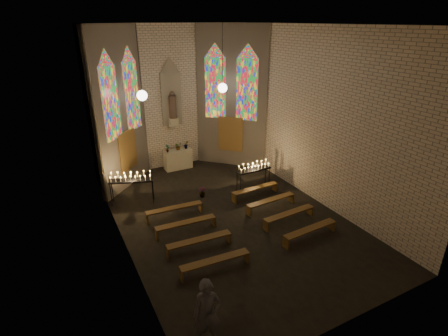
{
  "coord_description": "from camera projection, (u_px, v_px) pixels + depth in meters",
  "views": [
    {
      "loc": [
        -5.62,
        -10.47,
        7.16
      ],
      "look_at": [
        0.21,
        0.72,
        1.76
      ],
      "focal_mm": 28.0,
      "sensor_mm": 36.0,
      "label": 1
    }
  ],
  "objects": [
    {
      "name": "floor",
      "position": [
        228.0,
        216.0,
        13.74
      ],
      "size": [
        12.0,
        12.0,
        0.0
      ],
      "primitive_type": "plane",
      "color": "black",
      "rests_on": "ground"
    },
    {
      "name": "room",
      "position": [
        191.0,
        106.0,
        15.02
      ],
      "size": [
        8.22,
        12.43,
        7.0
      ],
      "color": "beige",
      "rests_on": "ground"
    },
    {
      "name": "altar",
      "position": [
        178.0,
        159.0,
        17.98
      ],
      "size": [
        1.4,
        0.6,
        1.0
      ],
      "primitive_type": "cube",
      "color": "beige",
      "rests_on": "ground"
    },
    {
      "name": "flower_vase_left",
      "position": [
        167.0,
        148.0,
        17.42
      ],
      "size": [
        0.25,
        0.21,
        0.41
      ],
      "primitive_type": "imported",
      "rotation": [
        0.0,
        0.0,
        0.35
      ],
      "color": "#4C723F",
      "rests_on": "altar"
    },
    {
      "name": "flower_vase_center",
      "position": [
        178.0,
        146.0,
        17.76
      ],
      "size": [
        0.43,
        0.41,
        0.38
      ],
      "primitive_type": "imported",
      "rotation": [
        0.0,
        0.0,
        0.38
      ],
      "color": "#4C723F",
      "rests_on": "altar"
    },
    {
      "name": "flower_vase_right",
      "position": [
        186.0,
        144.0,
        17.94
      ],
      "size": [
        0.25,
        0.2,
        0.44
      ],
      "primitive_type": "imported",
      "rotation": [
        0.0,
        0.0,
        0.04
      ],
      "color": "#4C723F",
      "rests_on": "altar"
    },
    {
      "name": "aisle_flower_pot",
      "position": [
        202.0,
        192.0,
        15.15
      ],
      "size": [
        0.32,
        0.32,
        0.45
      ],
      "primitive_type": "imported",
      "rotation": [
        0.0,
        0.0,
        -0.37
      ],
      "color": "#4C723F",
      "rests_on": "ground"
    },
    {
      "name": "votive_stand_left",
      "position": [
        131.0,
        178.0,
        14.32
      ],
      "size": [
        1.83,
        1.01,
        1.32
      ],
      "rotation": [
        0.0,
        0.0,
        -0.35
      ],
      "color": "black",
      "rests_on": "ground"
    },
    {
      "name": "votive_stand_right",
      "position": [
        254.0,
        168.0,
        15.56
      ],
      "size": [
        1.65,
        0.43,
        1.21
      ],
      "rotation": [
        0.0,
        0.0,
        0.02
      ],
      "color": "black",
      "rests_on": "ground"
    },
    {
      "name": "pew_left_0",
      "position": [
        174.0,
        209.0,
        13.57
      ],
      "size": [
        2.24,
        0.44,
        0.43
      ],
      "rotation": [
        0.0,
        0.0,
        -0.06
      ],
      "color": "#553A18",
      "rests_on": "ground"
    },
    {
      "name": "pew_right_0",
      "position": [
        255.0,
        189.0,
        15.15
      ],
      "size": [
        2.24,
        0.44,
        0.43
      ],
      "rotation": [
        0.0,
        0.0,
        0.06
      ],
      "color": "#553A18",
      "rests_on": "ground"
    },
    {
      "name": "pew_left_1",
      "position": [
        186.0,
        224.0,
        12.59
      ],
      "size": [
        2.24,
        0.44,
        0.43
      ],
      "rotation": [
        0.0,
        0.0,
        -0.06
      ],
      "color": "#553A18",
      "rests_on": "ground"
    },
    {
      "name": "pew_right_1",
      "position": [
        271.0,
        201.0,
        14.17
      ],
      "size": [
        2.24,
        0.44,
        0.43
      ],
      "rotation": [
        0.0,
        0.0,
        0.06
      ],
      "color": "#553A18",
      "rests_on": "ground"
    },
    {
      "name": "pew_left_2",
      "position": [
        199.0,
        241.0,
        11.62
      ],
      "size": [
        2.24,
        0.44,
        0.43
      ],
      "rotation": [
        0.0,
        0.0,
        -0.06
      ],
      "color": "#553A18",
      "rests_on": "ground"
    },
    {
      "name": "pew_right_2",
      "position": [
        289.0,
        214.0,
        13.19
      ],
      "size": [
        2.24,
        0.44,
        0.43
      ],
      "rotation": [
        0.0,
        0.0,
        0.06
      ],
      "color": "#553A18",
      "rests_on": "ground"
    },
    {
      "name": "pew_left_3",
      "position": [
        215.0,
        261.0,
        10.64
      ],
      "size": [
        2.24,
        0.44,
        0.43
      ],
      "rotation": [
        0.0,
        0.0,
        -0.06
      ],
      "color": "#553A18",
      "rests_on": "ground"
    },
    {
      "name": "pew_right_3",
      "position": [
        310.0,
        230.0,
        12.22
      ],
      "size": [
        2.24,
        0.44,
        0.43
      ],
      "rotation": [
        0.0,
        0.0,
        0.06
      ],
      "color": "#553A18",
      "rests_on": "ground"
    },
    {
      "name": "visitor",
      "position": [
        208.0,
        314.0,
        8.01
      ],
      "size": [
        0.78,
        0.65,
        1.84
      ],
      "primitive_type": "imported",
      "rotation": [
        0.0,
        0.0,
        -0.36
      ],
      "color": "#4A4A54",
      "rests_on": "ground"
    }
  ]
}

